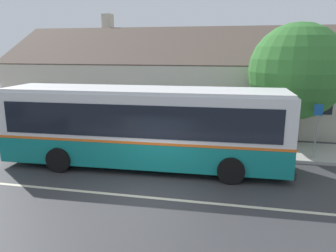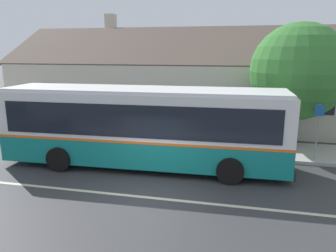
{
  "view_description": "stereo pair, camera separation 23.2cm",
  "coord_description": "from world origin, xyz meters",
  "px_view_note": "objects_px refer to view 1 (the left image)",
  "views": [
    {
      "loc": [
        2.73,
        -9.67,
        4.78
      ],
      "look_at": [
        -0.05,
        3.64,
        1.6
      ],
      "focal_mm": 35.0,
      "sensor_mm": 36.0,
      "label": 1
    },
    {
      "loc": [
        2.96,
        -9.63,
        4.78
      ],
      "look_at": [
        -0.05,
        3.64,
        1.6
      ],
      "focal_mm": 35.0,
      "sensor_mm": 36.0,
      "label": 2
    }
  ],
  "objects_px": {
    "bench_down_street": "(90,131)",
    "bus_stop_sign": "(317,125)",
    "transit_bus": "(144,125)",
    "street_tree_primary": "(297,72)",
    "bench_by_building": "(15,129)"
  },
  "relations": [
    {
      "from": "bench_by_building",
      "to": "bus_stop_sign",
      "type": "xyz_separation_m",
      "value": [
        15.21,
        -0.61,
        1.08
      ]
    },
    {
      "from": "transit_bus",
      "to": "bus_stop_sign",
      "type": "height_order",
      "value": "transit_bus"
    },
    {
      "from": "bench_down_street",
      "to": "bus_stop_sign",
      "type": "relative_size",
      "value": 0.65
    },
    {
      "from": "bench_by_building",
      "to": "bus_stop_sign",
      "type": "relative_size",
      "value": 0.66
    },
    {
      "from": "bench_by_building",
      "to": "bench_down_street",
      "type": "bearing_deg",
      "value": 5.05
    },
    {
      "from": "bench_down_street",
      "to": "bench_by_building",
      "type": "bearing_deg",
      "value": -174.95
    },
    {
      "from": "bench_down_street",
      "to": "bus_stop_sign",
      "type": "xyz_separation_m",
      "value": [
        10.98,
        -0.98,
        1.08
      ]
    },
    {
      "from": "transit_bus",
      "to": "street_tree_primary",
      "type": "height_order",
      "value": "street_tree_primary"
    },
    {
      "from": "bench_by_building",
      "to": "bench_down_street",
      "type": "xyz_separation_m",
      "value": [
        4.23,
        0.37,
        -0.0
      ]
    },
    {
      "from": "transit_bus",
      "to": "bench_by_building",
      "type": "distance_m",
      "value": 8.63
    },
    {
      "from": "bench_down_street",
      "to": "street_tree_primary",
      "type": "distance_m",
      "value": 10.87
    },
    {
      "from": "transit_bus",
      "to": "bench_down_street",
      "type": "height_order",
      "value": "transit_bus"
    },
    {
      "from": "transit_bus",
      "to": "street_tree_primary",
      "type": "xyz_separation_m",
      "value": [
        6.45,
        4.15,
        2.01
      ]
    },
    {
      "from": "bench_by_building",
      "to": "street_tree_primary",
      "type": "relative_size",
      "value": 0.26
    },
    {
      "from": "transit_bus",
      "to": "bench_down_street",
      "type": "relative_size",
      "value": 7.46
    }
  ]
}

